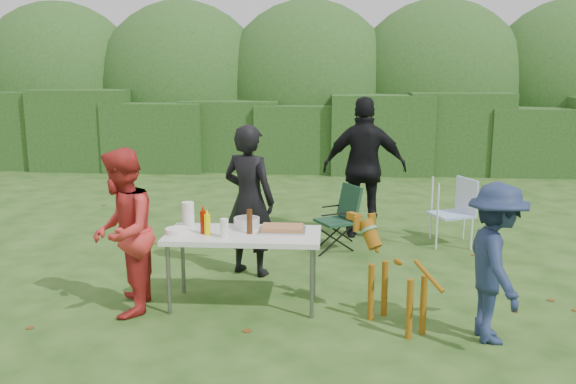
# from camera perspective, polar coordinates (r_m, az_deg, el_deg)

# --- Properties ---
(ground) EXTENTS (80.00, 80.00, 0.00)m
(ground) POSITION_cam_1_polar(r_m,az_deg,el_deg) (6.34, -1.71, -9.89)
(ground) COLOR #1E4211
(hedge_row) EXTENTS (22.00, 1.40, 1.70)m
(hedge_row) POSITION_cam_1_polar(r_m,az_deg,el_deg) (13.96, 1.62, 5.51)
(hedge_row) COLOR #23471C
(hedge_row) RESTS_ON ground
(shrub_backdrop) EXTENTS (20.00, 2.60, 3.20)m
(shrub_backdrop) POSITION_cam_1_polar(r_m,az_deg,el_deg) (15.50, 1.90, 8.89)
(shrub_backdrop) COLOR #3D6628
(shrub_backdrop) RESTS_ON ground
(folding_table) EXTENTS (1.50, 0.70, 0.74)m
(folding_table) POSITION_cam_1_polar(r_m,az_deg,el_deg) (5.97, -4.19, -4.34)
(folding_table) COLOR silver
(folding_table) RESTS_ON ground
(person_cook) EXTENTS (0.74, 0.63, 1.71)m
(person_cook) POSITION_cam_1_polar(r_m,az_deg,el_deg) (6.85, -3.66, -0.78)
(person_cook) COLOR black
(person_cook) RESTS_ON ground
(person_red_jacket) EXTENTS (0.71, 0.86, 1.59)m
(person_red_jacket) POSITION_cam_1_polar(r_m,az_deg,el_deg) (5.95, -15.24, -3.67)
(person_red_jacket) COLOR red
(person_red_jacket) RESTS_ON ground
(person_black_puffy) EXTENTS (1.14, 0.49, 1.94)m
(person_black_puffy) POSITION_cam_1_polar(r_m,az_deg,el_deg) (8.43, 7.18, 2.26)
(person_black_puffy) COLOR black
(person_black_puffy) RESTS_ON ground
(child) EXTENTS (0.56, 0.92, 1.38)m
(child) POSITION_cam_1_polar(r_m,az_deg,el_deg) (5.49, 18.82, -6.31)
(child) COLOR #1E2B4C
(child) RESTS_ON ground
(dog) EXTENTS (0.92, 1.01, 0.93)m
(dog) POSITION_cam_1_polar(r_m,az_deg,el_deg) (5.61, 10.19, -7.89)
(dog) COLOR #85510F
(dog) RESTS_ON ground
(camping_chair) EXTENTS (0.72, 0.72, 0.84)m
(camping_chair) POSITION_cam_1_polar(r_m,az_deg,el_deg) (7.89, 4.57, -2.40)
(camping_chair) COLOR #193C27
(camping_chair) RESTS_ON ground
(lawn_chair) EXTENTS (0.69, 0.69, 0.89)m
(lawn_chair) POSITION_cam_1_polar(r_m,az_deg,el_deg) (8.36, 15.05, -1.79)
(lawn_chair) COLOR #3D79CA
(lawn_chair) RESTS_ON ground
(food_tray) EXTENTS (0.45, 0.30, 0.02)m
(food_tray) POSITION_cam_1_polar(r_m,az_deg,el_deg) (5.99, -0.53, -3.61)
(food_tray) COLOR #B7B7BA
(food_tray) RESTS_ON folding_table
(focaccia_bread) EXTENTS (0.40, 0.26, 0.04)m
(focaccia_bread) POSITION_cam_1_polar(r_m,az_deg,el_deg) (5.98, -0.53, -3.35)
(focaccia_bread) COLOR #AE7243
(focaccia_bread) RESTS_ON food_tray
(mustard_bottle) EXTENTS (0.06, 0.06, 0.20)m
(mustard_bottle) POSITION_cam_1_polar(r_m,az_deg,el_deg) (5.90, -7.55, -3.05)
(mustard_bottle) COLOR #F4F700
(mustard_bottle) RESTS_ON folding_table
(ketchup_bottle) EXTENTS (0.06, 0.06, 0.22)m
(ketchup_bottle) POSITION_cam_1_polar(r_m,az_deg,el_deg) (5.96, -7.94, -2.82)
(ketchup_bottle) COLOR #931400
(ketchup_bottle) RESTS_ON folding_table
(beer_bottle) EXTENTS (0.06, 0.06, 0.24)m
(beer_bottle) POSITION_cam_1_polar(r_m,az_deg,el_deg) (5.90, -3.62, -2.77)
(beer_bottle) COLOR #47230F
(beer_bottle) RESTS_ON folding_table
(paper_towel_roll) EXTENTS (0.12, 0.12, 0.26)m
(paper_towel_roll) POSITION_cam_1_polar(r_m,az_deg,el_deg) (6.19, -9.32, -2.12)
(paper_towel_roll) COLOR white
(paper_towel_roll) RESTS_ON folding_table
(cup_stack) EXTENTS (0.08, 0.08, 0.18)m
(cup_stack) POSITION_cam_1_polar(r_m,az_deg,el_deg) (5.80, -5.99, -3.38)
(cup_stack) COLOR white
(cup_stack) RESTS_ON folding_table
(pasta_bowl) EXTENTS (0.26, 0.26, 0.10)m
(pasta_bowl) POSITION_cam_1_polar(r_m,az_deg,el_deg) (6.14, -3.89, -2.87)
(pasta_bowl) COLOR silver
(pasta_bowl) RESTS_ON folding_table
(plate_stack) EXTENTS (0.24, 0.24, 0.05)m
(plate_stack) POSITION_cam_1_polar(r_m,az_deg,el_deg) (6.01, -10.29, -3.59)
(plate_stack) COLOR white
(plate_stack) RESTS_ON folding_table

